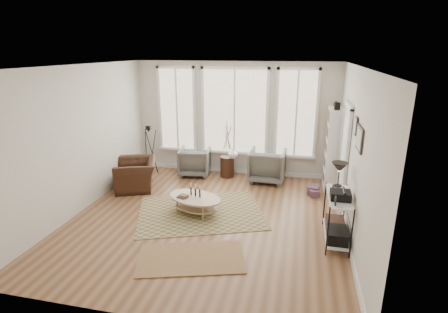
% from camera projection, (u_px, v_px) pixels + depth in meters
% --- Properties ---
extents(room, '(5.50, 5.54, 2.90)m').
position_uv_depth(room, '(208.00, 148.00, 6.46)').
color(room, '#8F6240').
rests_on(room, ground).
extents(bay_window, '(4.14, 0.12, 2.24)m').
position_uv_depth(bay_window, '(235.00, 113.00, 8.91)').
color(bay_window, tan).
rests_on(bay_window, ground).
extents(door, '(0.09, 1.06, 2.22)m').
position_uv_depth(door, '(344.00, 155.00, 7.06)').
color(door, silver).
rests_on(door, ground).
extents(bookcase, '(0.31, 0.85, 2.06)m').
position_uv_depth(bookcase, '(333.00, 149.00, 8.14)').
color(bookcase, white).
rests_on(bookcase, ground).
extents(low_shelf, '(0.38, 1.08, 1.30)m').
position_uv_depth(low_shelf, '(337.00, 213.00, 5.93)').
color(low_shelf, white).
rests_on(low_shelf, ground).
extents(wall_art, '(0.04, 0.88, 0.44)m').
position_uv_depth(wall_art, '(359.00, 135.00, 5.51)').
color(wall_art, black).
rests_on(wall_art, ground).
extents(rug_main, '(2.96, 2.61, 0.01)m').
position_uv_depth(rug_main, '(201.00, 212.00, 7.09)').
color(rug_main, brown).
rests_on(rug_main, ground).
extents(rug_runner, '(1.86, 1.37, 0.01)m').
position_uv_depth(rug_runner, '(191.00, 258.00, 5.53)').
color(rug_runner, brown).
rests_on(rug_runner, ground).
extents(coffee_table, '(1.31, 1.06, 0.52)m').
position_uv_depth(coffee_table, '(195.00, 200.00, 6.97)').
color(coffee_table, tan).
rests_on(coffee_table, ground).
extents(armchair_left, '(0.87, 0.89, 0.72)m').
position_uv_depth(armchair_left, '(195.00, 161.00, 9.14)').
color(armchair_left, '#62625D').
rests_on(armchair_left, ground).
extents(armchair_right, '(0.89, 0.92, 0.81)m').
position_uv_depth(armchair_right, '(267.00, 165.00, 8.68)').
color(armchair_right, '#62625D').
rests_on(armchair_right, ground).
extents(side_table, '(0.36, 0.36, 1.52)m').
position_uv_depth(side_table, '(227.00, 150.00, 8.89)').
color(side_table, '#371D12').
rests_on(side_table, ground).
extents(vase, '(0.27, 0.27, 0.25)m').
position_uv_depth(vase, '(233.00, 153.00, 8.78)').
color(vase, silver).
rests_on(vase, side_table).
extents(accent_chair, '(1.33, 1.26, 0.68)m').
position_uv_depth(accent_chair, '(136.00, 174.00, 8.26)').
color(accent_chair, '#371D12').
rests_on(accent_chair, ground).
extents(tripod_camera, '(0.46, 0.46, 1.30)m').
position_uv_depth(tripod_camera, '(150.00, 152.00, 9.10)').
color(tripod_camera, black).
rests_on(tripod_camera, ground).
extents(book_stack_near, '(0.29, 0.34, 0.19)m').
position_uv_depth(book_stack_near, '(313.00, 190.00, 7.98)').
color(book_stack_near, maroon).
rests_on(book_stack_near, ground).
extents(book_stack_far, '(0.27, 0.30, 0.16)m').
position_uv_depth(book_stack_far, '(313.00, 193.00, 7.85)').
color(book_stack_far, maroon).
rests_on(book_stack_far, ground).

